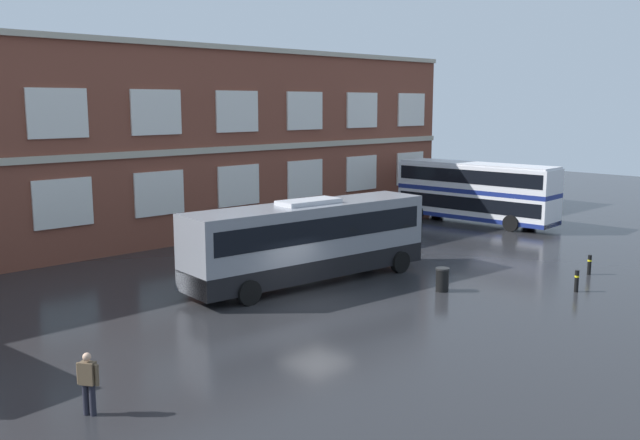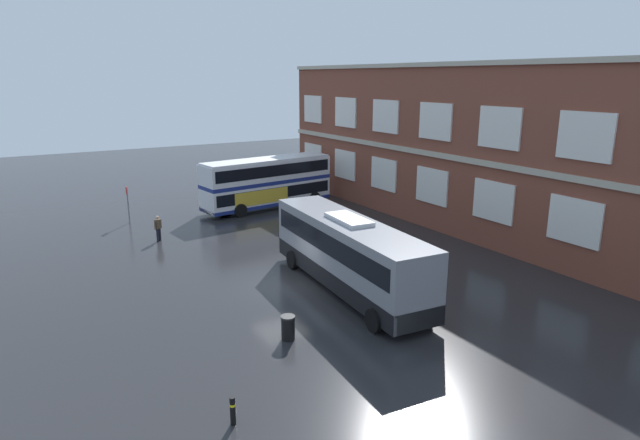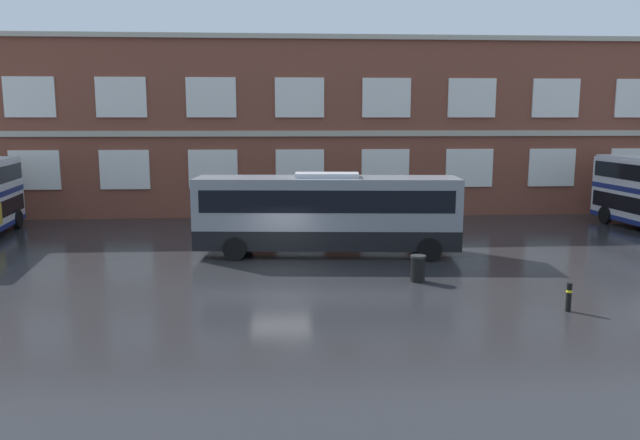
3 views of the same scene
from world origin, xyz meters
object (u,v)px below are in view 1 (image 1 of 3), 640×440
touring_coach (309,241)px  safety_bollard_east (577,281)px  double_decker_middle (476,191)px  safety_bollard_west (589,264)px  waiting_passenger (88,381)px  station_litter_bin (442,279)px

touring_coach → safety_bollard_east: size_ratio=12.81×
touring_coach → double_decker_middle: bearing=11.5°
safety_bollard_west → safety_bollard_east: size_ratio=1.00×
double_decker_middle → waiting_passenger: size_ratio=6.56×
touring_coach → waiting_passenger: bearing=-155.8°
double_decker_middle → safety_bollard_east: bearing=-132.0°
waiting_passenger → station_litter_bin: 16.54m
touring_coach → safety_bollard_east: (7.25, -9.12, -1.42)m
touring_coach → station_litter_bin: 6.13m
waiting_passenger → safety_bollard_west: waiting_passenger is taller
double_decker_middle → waiting_passenger: double_decker_middle is taller
station_litter_bin → touring_coach: bearing=122.0°
waiting_passenger → safety_bollard_west: (23.95, -2.11, -0.44)m
safety_bollard_west → safety_bollard_east: same height
double_decker_middle → touring_coach: size_ratio=0.92×
waiting_passenger → station_litter_bin: bearing=3.2°
touring_coach → station_litter_bin: (3.16, -5.06, -1.39)m
waiting_passenger → station_litter_bin: size_ratio=1.65×
double_decker_middle → safety_bollard_west: double_decker_middle is taller
double_decker_middle → safety_bollard_east: double_decker_middle is taller
waiting_passenger → double_decker_middle: bearing=17.0°
double_decker_middle → station_litter_bin: double_decker_middle is taller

